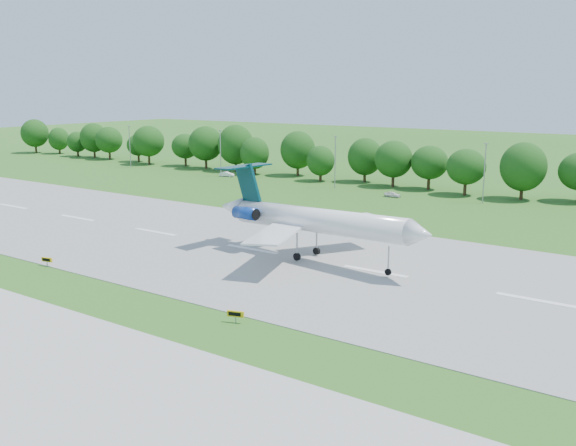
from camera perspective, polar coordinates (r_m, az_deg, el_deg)
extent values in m
plane|color=#275616|center=(76.18, -14.94, -6.14)|extent=(600.00, 600.00, 0.00)
cube|color=gray|center=(93.46, -3.21, -2.36)|extent=(400.00, 45.00, 0.08)
cylinder|color=#382314|center=(240.75, -19.98, 6.17)|extent=(0.70, 0.70, 3.60)
sphere|color=#153E0F|center=(240.40, -20.05, 7.21)|extent=(8.40, 8.40, 8.40)
cylinder|color=#382314|center=(209.48, -13.59, 5.79)|extent=(0.70, 0.70, 3.60)
sphere|color=#153E0F|center=(209.08, -13.65, 6.99)|extent=(8.40, 8.40, 8.40)
cylinder|color=#382314|center=(181.66, -5.12, 5.18)|extent=(0.70, 0.70, 3.60)
sphere|color=#153E0F|center=(181.20, -5.14, 6.56)|extent=(8.40, 8.40, 8.40)
cylinder|color=#382314|center=(159.13, 6.03, 4.20)|extent=(0.70, 0.70, 3.60)
sphere|color=#153E0F|center=(158.60, 6.07, 5.77)|extent=(8.40, 8.40, 8.40)
cylinder|color=#382314|center=(144.37, 20.07, 2.74)|extent=(0.70, 0.70, 3.60)
sphere|color=#153E0F|center=(143.79, 20.20, 4.47)|extent=(8.40, 8.40, 8.40)
cylinder|color=gray|center=(195.03, -13.88, 6.58)|extent=(0.24, 0.24, 12.00)
cube|color=gray|center=(194.59, -13.97, 8.37)|extent=(0.90, 0.25, 0.18)
cylinder|color=gray|center=(170.42, -6.02, 6.13)|extent=(0.24, 0.24, 12.00)
cube|color=gray|center=(169.91, -6.06, 8.18)|extent=(0.90, 0.25, 0.18)
cylinder|color=gray|center=(149.99, 4.21, 5.38)|extent=(0.24, 0.24, 12.00)
cube|color=gray|center=(149.42, 4.24, 7.70)|extent=(0.90, 0.25, 0.18)
cylinder|color=gray|center=(135.66, 17.05, 4.18)|extent=(0.24, 0.24, 12.00)
cube|color=gray|center=(135.02, 17.21, 6.75)|extent=(0.90, 0.25, 0.18)
cylinder|color=white|center=(85.86, 2.67, 0.23)|extent=(28.59, 6.84, 4.35)
cone|color=white|center=(76.99, 11.71, -0.95)|extent=(3.53, 3.67, 3.41)
cone|color=white|center=(96.95, -4.84, 1.42)|extent=(5.03, 3.86, 3.47)
cube|color=white|center=(82.32, -1.17, -0.99)|extent=(8.24, 13.12, 0.41)
cube|color=white|center=(92.16, 4.46, 0.38)|extent=(10.53, 12.89, 0.41)
cube|color=#042D30|center=(94.06, -3.54, 3.37)|extent=(4.98, 1.09, 6.42)
cube|color=#042D30|center=(94.36, -3.96, 5.05)|extent=(4.13, 9.27, 0.32)
cylinder|color=navy|center=(91.65, -3.78, 0.88)|extent=(4.22, 2.28, 1.94)
cylinder|color=navy|center=(95.06, -1.66, 1.30)|extent=(4.22, 2.28, 1.94)
cylinder|color=gray|center=(80.12, 8.92, -3.19)|extent=(0.19, 0.19, 3.30)
cylinder|color=black|center=(80.56, 8.88, -4.33)|extent=(0.88, 0.39, 0.85)
cylinder|color=gray|center=(86.24, 0.81, -1.96)|extent=(0.23, 0.23, 3.30)
cylinder|color=black|center=(86.65, 0.80, -3.02)|extent=(1.08, 0.55, 1.04)
cylinder|color=gray|center=(89.31, 2.56, -1.48)|extent=(0.23, 0.23, 3.30)
cylinder|color=black|center=(89.71, 2.55, -2.51)|extent=(1.08, 0.55, 1.04)
cube|color=gray|center=(90.54, -20.62, -3.39)|extent=(0.12, 0.12, 0.73)
cube|color=#E7B00C|center=(90.41, -20.64, -3.07)|extent=(1.68, 0.53, 0.58)
cube|color=black|center=(90.33, -20.69, -3.09)|extent=(1.24, 0.28, 0.37)
cube|color=gray|center=(65.17, -4.68, -8.52)|extent=(0.14, 0.14, 0.78)
cube|color=#E7B00C|center=(64.98, -4.69, -8.06)|extent=(1.75, 0.73, 0.61)
cube|color=black|center=(64.88, -4.73, -8.09)|extent=(1.28, 0.43, 0.39)
imported|color=white|center=(170.67, -5.47, 4.34)|extent=(4.12, 2.44, 1.28)
imported|color=silver|center=(139.69, 9.27, 2.53)|extent=(3.59, 1.49, 1.22)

